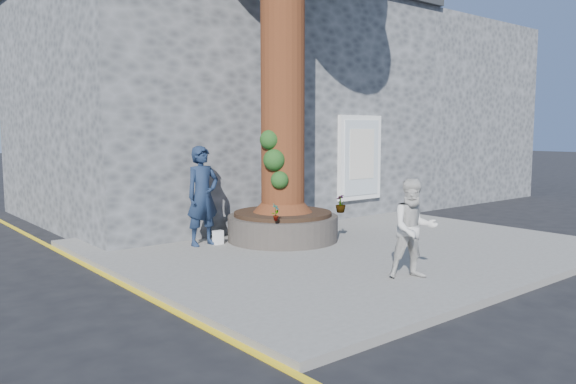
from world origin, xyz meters
TOP-DOWN VIEW (x-y plane):
  - ground at (0.00, 0.00)m, footprint 120.00×120.00m
  - pavement at (1.50, 1.00)m, footprint 9.00×8.00m
  - yellow_line at (-3.05, 1.00)m, footprint 0.10×30.00m
  - stone_shop at (2.50, 7.20)m, footprint 10.30×8.30m
  - neighbour_shop at (10.50, 7.20)m, footprint 6.00×8.00m
  - planter at (0.80, 2.00)m, footprint 2.30×2.30m
  - man at (-0.76, 2.60)m, footprint 0.75×0.51m
  - woman at (0.46, -1.66)m, footprint 0.95×0.89m
  - shopping_bag at (-0.50, 2.47)m, footprint 0.20×0.13m
  - plant_a at (-0.05, 1.15)m, footprint 0.21×0.18m
  - plant_b at (1.65, 2.55)m, footprint 0.26×0.26m
  - plant_c at (1.65, 1.15)m, footprint 0.22×0.22m
  - plant_d at (1.29, 2.85)m, footprint 0.38×0.38m

SIDE VIEW (x-z plane):
  - ground at x=0.00m, z-range 0.00..0.00m
  - yellow_line at x=-3.05m, z-range 0.00..0.01m
  - pavement at x=1.50m, z-range 0.00..0.12m
  - shopping_bag at x=-0.50m, z-range 0.12..0.40m
  - planter at x=0.80m, z-range 0.11..0.71m
  - plant_d at x=1.29m, z-range 0.72..1.04m
  - plant_a at x=-0.05m, z-range 0.72..1.05m
  - woman at x=0.46m, z-range 0.12..1.67m
  - plant_c at x=1.65m, z-range 0.72..1.09m
  - plant_b at x=1.65m, z-range 0.72..1.12m
  - man at x=-0.76m, z-range 0.12..2.10m
  - neighbour_shop at x=10.50m, z-range 0.00..6.00m
  - stone_shop at x=2.50m, z-range 0.01..6.31m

